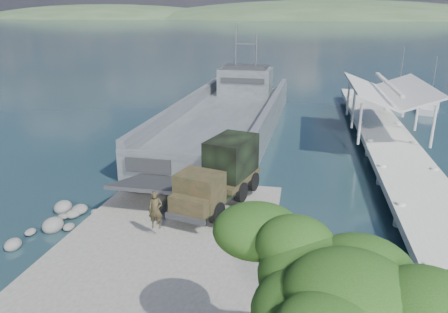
# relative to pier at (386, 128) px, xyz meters

# --- Properties ---
(ground) EXTENTS (1400.00, 1400.00, 0.00)m
(ground) POSITION_rel_pier_xyz_m (-13.00, -18.77, -1.60)
(ground) COLOR #19323D
(ground) RESTS_ON ground
(boat_ramp) EXTENTS (10.00, 18.00, 0.50)m
(boat_ramp) POSITION_rel_pier_xyz_m (-13.00, -19.77, -1.35)
(boat_ramp) COLOR slate
(boat_ramp) RESTS_ON ground
(shoreline_rocks) EXTENTS (3.20, 5.60, 0.90)m
(shoreline_rocks) POSITION_rel_pier_xyz_m (-19.20, -18.27, -1.60)
(shoreline_rocks) COLOR slate
(shoreline_rocks) RESTS_ON ground
(distant_headlands) EXTENTS (1000.00, 240.00, 48.00)m
(distant_headlands) POSITION_rel_pier_xyz_m (37.00, 541.23, -1.60)
(distant_headlands) COLOR #30482D
(distant_headlands) RESTS_ON ground
(pier) EXTENTS (6.40, 44.00, 6.10)m
(pier) POSITION_rel_pier_xyz_m (0.00, 0.00, 0.00)
(pier) COLOR #B4B4A9
(pier) RESTS_ON ground
(landing_craft) EXTENTS (9.94, 34.91, 10.28)m
(landing_craft) POSITION_rel_pier_xyz_m (-13.90, 2.94, -0.76)
(landing_craft) COLOR #3F464A
(landing_craft) RESTS_ON ground
(military_truck) EXTENTS (4.16, 7.70, 3.43)m
(military_truck) POSITION_rel_pier_xyz_m (-11.27, -14.31, 0.61)
(military_truck) COLOR black
(military_truck) RESTS_ON boat_ramp
(soldier) EXTENTS (0.75, 0.54, 1.89)m
(soldier) POSITION_rel_pier_xyz_m (-13.66, -18.84, -0.15)
(soldier) COLOR black
(soldier) RESTS_ON boat_ramp
(sailboat_near) EXTENTS (3.30, 5.41, 6.35)m
(sailboat_near) POSITION_rel_pier_xyz_m (7.26, 14.82, -1.26)
(sailboat_near) COLOR #BBBBBB
(sailboat_near) RESTS_ON ground
(sailboat_far) EXTENTS (2.38, 5.96, 7.06)m
(sailboat_far) POSITION_rel_pier_xyz_m (4.63, 18.99, -1.22)
(sailboat_far) COLOR #BBBBBB
(sailboat_far) RESTS_ON ground
(overhang_tree) EXTENTS (6.81, 6.28, 6.19)m
(overhang_tree) POSITION_rel_pier_xyz_m (-5.49, -28.20, 3.36)
(overhang_tree) COLOR #2E2112
(overhang_tree) RESTS_ON ground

